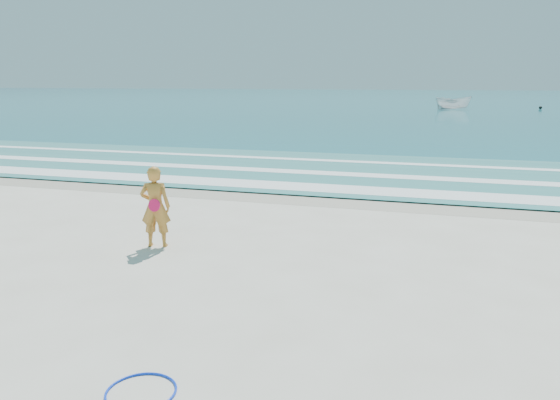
# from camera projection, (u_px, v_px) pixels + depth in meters

# --- Properties ---
(ground) EXTENTS (400.00, 400.00, 0.00)m
(ground) POSITION_uv_depth(u_px,v_px,m) (167.00, 315.00, 8.34)
(ground) COLOR silver
(ground) RESTS_ON ground
(wet_sand) EXTENTS (400.00, 2.40, 0.00)m
(wet_sand) POSITION_uv_depth(u_px,v_px,m) (309.00, 197.00, 16.76)
(wet_sand) COLOR #B2A893
(wet_sand) RESTS_ON ground
(ocean) EXTENTS (400.00, 190.00, 0.04)m
(ocean) POSITION_uv_depth(u_px,v_px,m) (427.00, 98.00, 106.47)
(ocean) COLOR #19727F
(ocean) RESTS_ON ground
(shallow) EXTENTS (400.00, 10.00, 0.01)m
(shallow) POSITION_uv_depth(u_px,v_px,m) (339.00, 170.00, 21.42)
(shallow) COLOR #59B7AD
(shallow) RESTS_ON ocean
(foam_near) EXTENTS (400.00, 1.40, 0.01)m
(foam_near) POSITION_uv_depth(u_px,v_px,m) (318.00, 188.00, 17.96)
(foam_near) COLOR white
(foam_near) RESTS_ON shallow
(foam_mid) EXTENTS (400.00, 0.90, 0.01)m
(foam_mid) POSITION_uv_depth(u_px,v_px,m) (335.00, 173.00, 20.67)
(foam_mid) COLOR white
(foam_mid) RESTS_ON shallow
(foam_far) EXTENTS (400.00, 0.60, 0.01)m
(foam_far) POSITION_uv_depth(u_px,v_px,m) (350.00, 161.00, 23.75)
(foam_far) COLOR white
(foam_far) RESTS_ON shallow
(hoop) EXTENTS (1.01, 1.01, 0.03)m
(hoop) POSITION_uv_depth(u_px,v_px,m) (141.00, 392.00, 6.27)
(hoop) COLOR #0C35DE
(hoop) RESTS_ON ground
(boat) EXTENTS (4.14, 1.56, 1.60)m
(boat) POSITION_uv_depth(u_px,v_px,m) (453.00, 103.00, 65.27)
(boat) COLOR silver
(boat) RESTS_ON ocean
(buoy) EXTENTS (0.38, 0.38, 0.38)m
(buoy) POSITION_uv_depth(u_px,v_px,m) (540.00, 108.00, 66.44)
(buoy) COLOR black
(buoy) RESTS_ON ocean
(woman) EXTENTS (0.73, 0.58, 1.75)m
(woman) POSITION_uv_depth(u_px,v_px,m) (155.00, 207.00, 11.63)
(woman) COLOR #C57E2E
(woman) RESTS_ON ground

